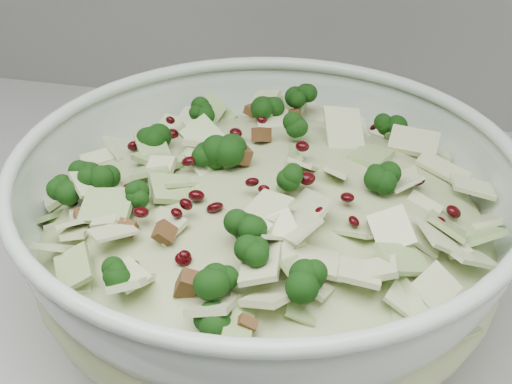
# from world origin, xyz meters

# --- Properties ---
(mixing_bowl) EXTENTS (0.42, 0.42, 0.15)m
(mixing_bowl) POSITION_xyz_m (0.39, 1.60, 0.98)
(mixing_bowl) COLOR silver
(mixing_bowl) RESTS_ON counter
(salad) EXTENTS (0.46, 0.46, 0.15)m
(salad) POSITION_xyz_m (0.39, 1.60, 1.00)
(salad) COLOR #B6BF83
(salad) RESTS_ON mixing_bowl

